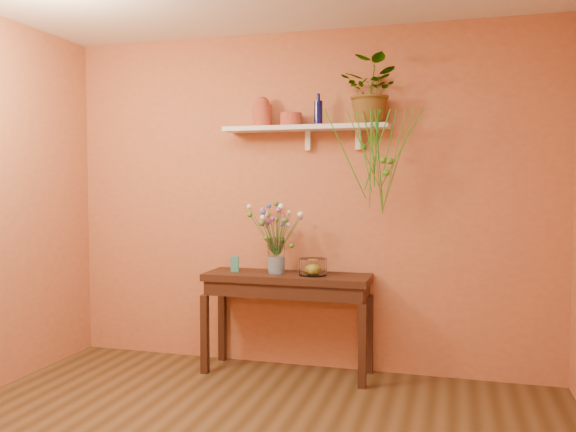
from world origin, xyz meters
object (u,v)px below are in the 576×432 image
at_px(blue_bottle, 318,112).
at_px(terracotta_jug, 262,113).
at_px(glass_vase, 276,258).
at_px(sideboard, 287,288).
at_px(bouquet, 275,222).
at_px(glass_bowl, 313,268).
at_px(spider_plant, 373,91).

bearing_deg(blue_bottle, terracotta_jug, 176.87).
bearing_deg(blue_bottle, glass_vase, -163.64).
relative_size(sideboard, glass_vase, 4.66).
distance_m(bouquet, glass_bowl, 0.46).
height_order(glass_vase, glass_bowl, glass_vase).
xyz_separation_m(blue_bottle, spider_plant, (0.42, -0.00, 0.15)).
relative_size(blue_bottle, glass_vase, 0.88).
relative_size(blue_bottle, glass_bowl, 1.14).
distance_m(sideboard, spider_plant, 1.64).
relative_size(spider_plant, glass_bowl, 2.30).
height_order(terracotta_jug, spider_plant, spider_plant).
distance_m(blue_bottle, spider_plant, 0.44).
relative_size(spider_plant, glass_vase, 1.77).
relative_size(sideboard, terracotta_jug, 5.36).
xyz_separation_m(terracotta_jug, glass_vase, (0.15, -0.12, -1.15)).
height_order(glass_vase, bouquet, bouquet).
bearing_deg(glass_vase, sideboard, 0.94).
height_order(blue_bottle, spider_plant, spider_plant).
bearing_deg(glass_bowl, sideboard, 175.73).
xyz_separation_m(sideboard, glass_vase, (-0.09, -0.00, 0.23)).
xyz_separation_m(spider_plant, glass_vase, (-0.73, -0.09, -1.28)).
height_order(terracotta_jug, glass_bowl, terracotta_jug).
bearing_deg(terracotta_jug, spider_plant, -1.78).
distance_m(sideboard, bouquet, 0.52).
distance_m(blue_bottle, glass_vase, 1.18).
xyz_separation_m(sideboard, bouquet, (-0.10, -0.00, 0.51)).
xyz_separation_m(spider_plant, bouquet, (-0.74, -0.09, -1.00)).
bearing_deg(sideboard, spider_plant, 7.83).
xyz_separation_m(glass_vase, bouquet, (-0.01, -0.00, 0.28)).
distance_m(terracotta_jug, bouquet, 0.89).
bearing_deg(glass_bowl, spider_plant, 13.56).
distance_m(terracotta_jug, glass_vase, 1.16).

